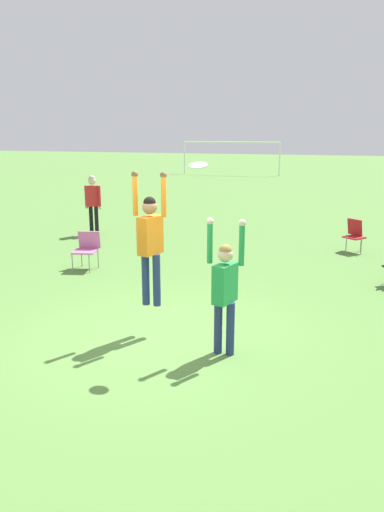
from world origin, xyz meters
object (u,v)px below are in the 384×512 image
Objects in this scene: person_jumping at (150,236)px; person_spectator_near at (93,199)px; frisbee at (198,165)px; person_defending at (225,285)px; camping_chair_4 at (87,247)px; camping_chair_5 at (354,233)px.

person_jumping is 1.14× the size of person_spectator_near.
person_jumping reaches higher than person_spectator_near.
person_defending is at bearing -0.46° from frisbee.
camping_chair_4 is 0.48× the size of person_spectator_near.
person_jumping is at bearing 104.23° from camping_chair_5.
person_spectator_near is at bearing 51.58° from person_jumping.
camping_chair_4 is at bearing 59.69° from person_jumping.
person_jumping is 1.05× the size of person_defending.
person_jumping is 2.39× the size of camping_chair_4.
camping_chair_5 is 0.48× the size of person_spectator_near.
camping_chair_4 is at bearing -101.40° from person_spectator_near.
frisbee reaches higher than person_defending.
person_defending reaches higher than camping_chair_4.
person_jumping is 7.47m from camping_chair_5.
camping_chair_4 is (-2.85, 3.14, -1.06)m from person_jumping.
frisbee reaches higher than camping_chair_4.
person_jumping is 8.15m from person_spectator_near.
person_spectator_near reaches higher than camping_chair_5.
person_defending is 7.77× the size of frisbee.
camping_chair_5 is at bearing -177.20° from person_defending.
frisbee is 0.30× the size of camping_chair_5.
person_defending is at bearing -87.58° from person_spectator_near.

